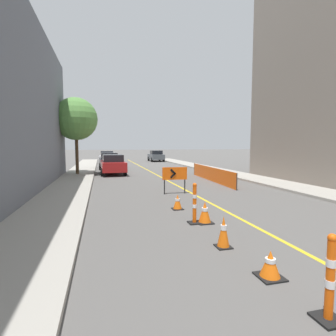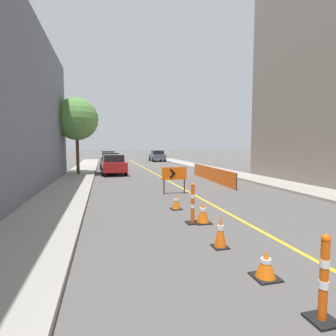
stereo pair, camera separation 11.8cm
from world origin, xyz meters
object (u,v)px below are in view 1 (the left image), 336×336
traffic_cone_farthest (178,202)px  traffic_cone_fourth (224,232)px  delineator_post_rear (195,206)px  parked_car_curb_mid (109,161)px  parked_car_curb_near (113,164)px  traffic_cone_third (270,264)px  delineator_post_front (330,284)px  arrow_barricade_primary (175,175)px  parked_car_curb_far (107,157)px  parked_car_opposite_side (156,156)px  street_tree_left_near (76,119)px  traffic_cone_fifth (205,212)px

traffic_cone_farthest → traffic_cone_fourth: bearing=-90.0°
traffic_cone_farthest → delineator_post_rear: size_ratio=0.45×
traffic_cone_farthest → parked_car_curb_mid: 17.82m
parked_car_curb_near → traffic_cone_fourth: bearing=-85.5°
traffic_cone_third → parked_car_curb_mid: 22.97m
delineator_post_front → arrow_barricade_primary: 9.33m
traffic_cone_third → parked_car_curb_near: parked_car_curb_near is taller
parked_car_curb_far → traffic_cone_third: bearing=-82.9°
parked_car_curb_far → parked_car_opposite_side: (7.04, 2.41, 0.00)m
traffic_cone_third → parked_car_curb_near: bearing=96.3°
arrow_barricade_primary → parked_car_curb_near: bearing=109.1°
parked_car_opposite_side → parked_car_curb_mid: bearing=-122.1°
arrow_barricade_primary → parked_car_curb_mid: parked_car_curb_mid is taller
delineator_post_front → arrow_barricade_primary: (0.52, 9.30, 0.42)m
parked_car_curb_mid → parked_car_curb_far: size_ratio=0.99×
delineator_post_rear → arrow_barricade_primary: size_ratio=0.95×
traffic_cone_fourth → parked_car_curb_far: parked_car_curb_far is taller
delineator_post_front → street_tree_left_near: street_tree_left_near is taller
traffic_cone_third → parked_car_curb_mid: bearing=95.2°
delineator_post_front → street_tree_left_near: bearing=104.1°
traffic_cone_farthest → parked_car_opposite_side: (5.15, 28.65, 0.53)m
street_tree_left_near → traffic_cone_fifth: bearing=-71.3°
traffic_cone_fourth → parked_car_curb_far: size_ratio=0.17×
arrow_barricade_primary → parked_car_opposite_side: (4.42, 25.68, -0.13)m
traffic_cone_fourth → delineator_post_front: bearing=-85.4°
parked_car_opposite_side → street_tree_left_near: (-9.62, -16.33, 3.53)m
delineator_post_front → arrow_barricade_primary: bearing=86.8°
arrow_barricade_primary → parked_car_curb_near: 9.81m
traffic_cone_farthest → delineator_post_rear: 1.80m
street_tree_left_near → parked_car_curb_mid: bearing=64.6°
traffic_cone_fifth → parked_car_curb_near: 14.42m
traffic_cone_third → parked_car_curb_far: bearing=93.8°
traffic_cone_farthest → parked_car_curb_mid: bearing=96.1°
traffic_cone_fifth → parked_car_curb_far: size_ratio=0.15×
traffic_cone_third → parked_car_curb_near: (-1.93, 17.61, 0.56)m
parked_car_opposite_side → street_tree_left_near: 19.28m
delineator_post_rear → arrow_barricade_primary: 4.82m
traffic_cone_third → arrow_barricade_primary: 8.17m
parked_car_curb_mid → street_tree_left_near: bearing=-117.2°
delineator_post_rear → traffic_cone_fourth: bearing=-90.0°
traffic_cone_fifth → traffic_cone_third: bearing=-92.4°
traffic_cone_fifth → delineator_post_front: bearing=-91.3°
parked_car_curb_near → street_tree_left_near: (-2.71, -0.14, 3.53)m
traffic_cone_farthest → delineator_post_front: bearing=-88.1°
traffic_cone_fifth → parked_car_opposite_side: size_ratio=0.15×
delineator_post_front → parked_car_curb_mid: (-2.12, 24.05, 0.29)m
arrow_barricade_primary → parked_car_curb_mid: bearing=104.5°
parked_car_curb_mid → parked_car_curb_far: (0.02, 8.53, 0.00)m
traffic_cone_farthest → delineator_post_front: size_ratio=0.46×
traffic_cone_fourth → parked_car_curb_far: 29.99m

